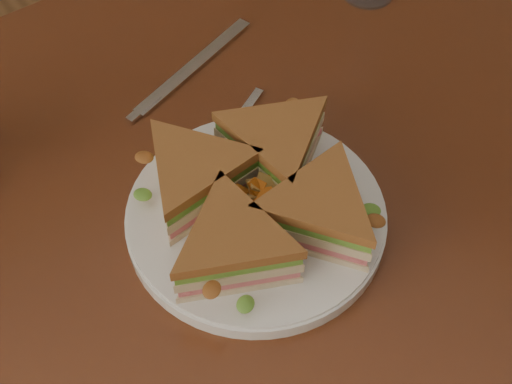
# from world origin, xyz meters

# --- Properties ---
(table) EXTENTS (1.20, 0.80, 0.75)m
(table) POSITION_xyz_m (0.00, 0.00, 0.65)
(table) COLOR #3E1B0E
(table) RESTS_ON ground
(plate) EXTENTS (0.26, 0.26, 0.02)m
(plate) POSITION_xyz_m (0.02, -0.05, 0.76)
(plate) COLOR white
(plate) RESTS_ON table
(sandwich_wedges) EXTENTS (0.29, 0.29, 0.06)m
(sandwich_wedges) POSITION_xyz_m (0.02, -0.05, 0.80)
(sandwich_wedges) COLOR beige
(sandwich_wedges) RESTS_ON plate
(crisps_mound) EXTENTS (0.09, 0.09, 0.05)m
(crisps_mound) POSITION_xyz_m (0.02, -0.05, 0.79)
(crisps_mound) COLOR orange
(crisps_mound) RESTS_ON plate
(spoon) EXTENTS (0.17, 0.10, 0.01)m
(spoon) POSITION_xyz_m (0.01, 0.03, 0.75)
(spoon) COLOR silver
(spoon) RESTS_ON table
(knife) EXTENTS (0.21, 0.08, 0.00)m
(knife) POSITION_xyz_m (0.08, 0.17, 0.75)
(knife) COLOR silver
(knife) RESTS_ON table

